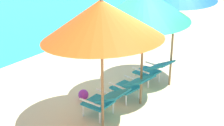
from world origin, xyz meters
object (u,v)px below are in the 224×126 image
at_px(beach_ball, 83,95).
at_px(lounge_chair_right, 153,69).
at_px(beach_umbrella_left, 102,20).
at_px(beach_umbrella_center, 144,5).
at_px(lounge_chair_left, 105,100).
at_px(lounge_chair_center, 132,85).

bearing_deg(beach_ball, lounge_chair_right, -28.90).
bearing_deg(beach_umbrella_left, beach_umbrella_center, -3.35).
height_order(lounge_chair_left, beach_ball, lounge_chair_left).
distance_m(lounge_chair_center, beach_ball, 1.10).
relative_size(lounge_chair_right, beach_umbrella_center, 0.37).
relative_size(lounge_chair_right, beach_ball, 4.05).
height_order(beach_umbrella_left, beach_ball, beach_umbrella_left).
relative_size(lounge_chair_center, beach_umbrella_left, 0.37).
bearing_deg(lounge_chair_center, lounge_chair_right, 2.78).
distance_m(lounge_chair_center, beach_umbrella_center, 1.75).
relative_size(lounge_chair_left, beach_umbrella_center, 0.35).
bearing_deg(beach_umbrella_left, lounge_chair_right, 4.74).
bearing_deg(beach_umbrella_center, beach_ball, 117.58).
bearing_deg(lounge_chair_center, lounge_chair_left, 176.38).
relative_size(beach_umbrella_center, beach_ball, 10.93).
xyz_separation_m(beach_umbrella_center, beach_ball, (-0.58, 1.12, -2.03)).
bearing_deg(beach_umbrella_left, lounge_chair_center, 6.40).
relative_size(lounge_chair_left, beach_umbrella_left, 0.35).
xyz_separation_m(beach_umbrella_left, beach_umbrella_center, (1.24, -0.07, 0.04)).
distance_m(lounge_chair_center, lounge_chair_right, 1.02).
bearing_deg(lounge_chair_left, beach_umbrella_center, -16.00).
xyz_separation_m(lounge_chair_left, beach_ball, (0.33, 0.85, -0.29)).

